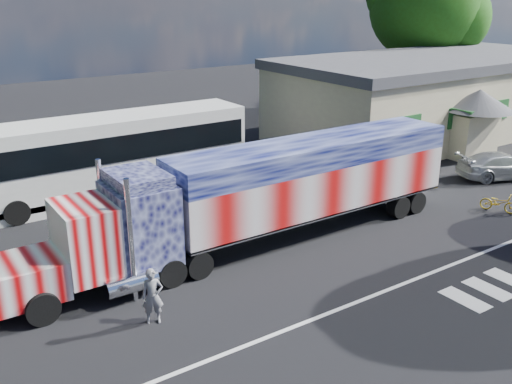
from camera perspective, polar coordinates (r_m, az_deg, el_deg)
ground at (r=20.71m, az=4.68°, el=-7.28°), size 100.00×100.00×0.00m
lane_markings at (r=19.44m, az=15.76°, el=-9.92°), size 30.00×2.67×0.01m
semi_truck at (r=21.53m, az=0.93°, el=-0.07°), size 19.12×3.02×4.08m
coach_bus at (r=27.85m, az=-14.03°, el=3.64°), size 13.01×3.03×3.78m
hall_building at (r=40.97m, az=17.47°, el=9.26°), size 22.40×12.80×5.20m
parked_car at (r=32.37m, az=23.39°, el=2.43°), size 5.05×3.62×1.36m
woman at (r=17.23m, az=-10.31°, el=-10.22°), size 0.74×0.63×1.73m
bicycle at (r=27.48m, az=23.10°, el=-1.00°), size 1.14×1.66×0.83m
tree_far_ne at (r=50.39m, az=16.69°, el=17.37°), size 9.32×8.87×12.56m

